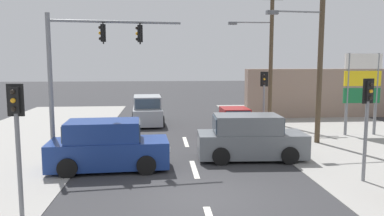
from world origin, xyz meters
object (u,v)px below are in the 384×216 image
at_px(shopping_plaza_sign, 362,82).
at_px(suv_crossing_left, 108,147).
at_px(utility_pole_midground_right, 318,46).
at_px(traffic_signal_mast, 84,61).
at_px(utility_pole_background_right, 269,48).
at_px(suv_kerbside_parked, 250,138).
at_px(hatchback_oncoming_mid, 235,123).
at_px(pedestal_signal_left_kerb, 17,128).
at_px(pedestal_signal_right_kerb, 367,112).
at_px(suv_receding_far, 147,111).
at_px(pedestal_signal_far_median, 264,92).

height_order(shopping_plaza_sign, suv_crossing_left, shopping_plaza_sign).
relative_size(utility_pole_midground_right, traffic_signal_mast, 1.51).
bearing_deg(utility_pole_background_right, traffic_signal_mast, -138.12).
distance_m(traffic_signal_mast, shopping_plaza_sign, 15.02).
height_order(utility_pole_midground_right, suv_kerbside_parked, utility_pole_midground_right).
xyz_separation_m(traffic_signal_mast, hatchback_oncoming_mid, (7.21, 5.19, -3.44)).
xyz_separation_m(suv_kerbside_parked, suv_crossing_left, (-5.81, -1.07, 0.00)).
xyz_separation_m(pedestal_signal_left_kerb, hatchback_oncoming_mid, (7.89, 10.59, -1.71)).
bearing_deg(pedestal_signal_right_kerb, pedestal_signal_left_kerb, -168.85).
distance_m(pedestal_signal_right_kerb, suv_receding_far, 15.08).
height_order(pedestal_signal_left_kerb, shopping_plaza_sign, shopping_plaza_sign).
xyz_separation_m(pedestal_signal_far_median, hatchback_oncoming_mid, (-1.72, -0.43, -1.71)).
distance_m(utility_pole_background_right, suv_crossing_left, 14.33).
xyz_separation_m(traffic_signal_mast, pedestal_signal_right_kerb, (9.99, -3.30, -1.73)).
bearing_deg(pedestal_signal_left_kerb, utility_pole_background_right, 53.20).
xyz_separation_m(shopping_plaza_sign, suv_receding_far, (-12.08, 4.83, -2.10)).
bearing_deg(suv_receding_far, suv_crossing_left, -96.32).
relative_size(traffic_signal_mast, pedestal_signal_far_median, 1.69).
bearing_deg(pedestal_signal_far_median, hatchback_oncoming_mid, -166.06).
bearing_deg(shopping_plaza_sign, suv_crossing_left, -156.78).
relative_size(pedestal_signal_left_kerb, suv_receding_far, 0.77).
bearing_deg(pedestal_signal_right_kerb, shopping_plaza_sign, 61.92).
height_order(shopping_plaza_sign, suv_receding_far, shopping_plaza_sign).
relative_size(shopping_plaza_sign, hatchback_oncoming_mid, 1.26).
height_order(traffic_signal_mast, suv_kerbside_parked, traffic_signal_mast).
distance_m(pedestal_signal_right_kerb, suv_kerbside_parked, 4.87).
height_order(utility_pole_background_right, shopping_plaza_sign, utility_pole_background_right).
xyz_separation_m(utility_pole_midground_right, pedestal_signal_left_kerb, (-11.52, -8.27, -2.48)).
bearing_deg(pedestal_signal_right_kerb, suv_crossing_left, 165.84).
xyz_separation_m(traffic_signal_mast, suv_crossing_left, (0.98, -1.03, -3.26)).
bearing_deg(utility_pole_midground_right, traffic_signal_mast, -165.19).
height_order(utility_pole_midground_right, suv_crossing_left, utility_pole_midground_right).
bearing_deg(suv_crossing_left, utility_pole_background_right, 47.83).
xyz_separation_m(traffic_signal_mast, suv_receding_far, (2.15, 9.49, -3.26)).
xyz_separation_m(utility_pole_background_right, suv_receding_far, (-8.05, 0.34, -4.11)).
height_order(hatchback_oncoming_mid, suv_receding_far, suv_receding_far).
bearing_deg(utility_pole_midground_right, hatchback_oncoming_mid, 147.37).
xyz_separation_m(pedestal_signal_far_median, suv_kerbside_parked, (-2.13, -5.57, -1.53)).
height_order(pedestal_signal_left_kerb, suv_receding_far, pedestal_signal_left_kerb).
relative_size(shopping_plaza_sign, suv_receding_far, 1.00).
distance_m(pedestal_signal_left_kerb, suv_crossing_left, 4.93).
relative_size(traffic_signal_mast, suv_crossing_left, 1.30).
distance_m(traffic_signal_mast, suv_receding_far, 10.26).
bearing_deg(pedestal_signal_left_kerb, shopping_plaza_sign, 33.99).
height_order(utility_pole_background_right, suv_kerbside_parked, utility_pole_background_right).
xyz_separation_m(utility_pole_midground_right, traffic_signal_mast, (-10.84, -2.86, -0.75)).
relative_size(traffic_signal_mast, pedestal_signal_right_kerb, 1.69).
distance_m(pedestal_signal_far_median, suv_receding_far, 7.96).
xyz_separation_m(pedestal_signal_far_median, suv_crossing_left, (-7.95, -6.65, -1.53)).
relative_size(pedestal_signal_far_median, suv_kerbside_parked, 0.77).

